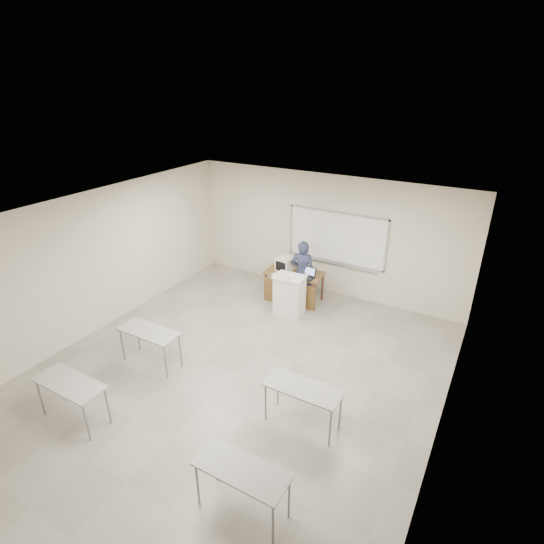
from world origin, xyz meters
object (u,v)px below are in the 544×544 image
Objects in this scene: podium at (289,295)px; presenter at (302,272)px; laptop at (307,275)px; keyboard at (281,276)px; crt_monitor at (285,264)px; mouse at (303,272)px; instructor_desk at (292,282)px; whiteboard at (337,238)px.

presenter reaches higher than podium.
podium is at bearing -105.56° from laptop.
keyboard is (-0.15, -0.12, 0.48)m from podium.
crt_monitor is at bearing 174.73° from laptop.
presenter is (0.00, -0.04, 0.02)m from mouse.
podium is 0.52m from keyboard.
instructor_desk is 3.36× the size of crt_monitor.
laptop is at bearing 127.71° from presenter.
laptop is 0.21× the size of presenter.
podium is at bearing 49.77° from keyboard.
crt_monitor reaches higher than keyboard.
laptop is at bearing -107.39° from whiteboard.
keyboard is (-0.15, -0.80, 0.19)m from mouse.
podium is 0.64m from laptop.
presenter is at bearing 87.66° from podium.
laptop is (0.40, -0.01, 0.27)m from instructor_desk.
podium is at bearing -84.67° from mouse.
presenter is at bearing 26.30° from instructor_desk.
laptop is at bearing -4.25° from crt_monitor.
instructor_desk is 4.25× the size of laptop.
whiteboard is at bearing -138.36° from presenter.
keyboard is 0.80m from presenter.
keyboard is at bearing -112.26° from whiteboard.
crt_monitor reaches higher than instructor_desk.
podium is at bearing -108.81° from whiteboard.
podium is at bearing 72.32° from presenter.
laptop reaches higher than mouse.
instructor_desk is at bearing 105.55° from keyboard.
crt_monitor is 0.82m from keyboard.
mouse is at bearing 12.83° from crt_monitor.
presenter is (0.15, 0.77, -0.17)m from keyboard.
instructor_desk is at bearing 13.78° from presenter.
laptop is (0.65, -0.13, -0.11)m from crt_monitor.
presenter is (0.20, 0.12, 0.26)m from instructor_desk.
whiteboard is at bearing 48.01° from crt_monitor.
podium is 10.49× the size of mouse.
whiteboard is 5.21× the size of keyboard.
presenter is (0.45, 0.01, -0.12)m from crt_monitor.
presenter reaches higher than keyboard.
podium reaches higher than instructor_desk.
presenter is at bearing 8.02° from crt_monitor.
mouse reaches higher than instructor_desk.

